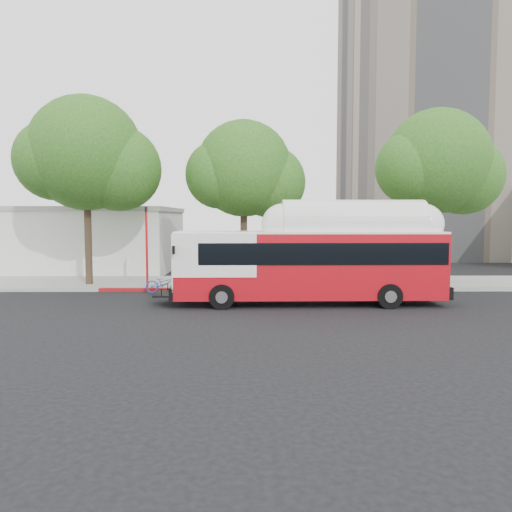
{
  "coord_description": "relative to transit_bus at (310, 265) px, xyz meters",
  "views": [
    {
      "loc": [
        -0.54,
        -20.18,
        3.6
      ],
      "look_at": [
        -0.38,
        3.0,
        1.79
      ],
      "focal_mm": 35.0,
      "sensor_mm": 36.0,
      "label": 1
    }
  ],
  "objects": [
    {
      "name": "ground",
      "position": [
        -1.85,
        -0.27,
        -1.62
      ],
      "size": [
        120.0,
        120.0,
        0.0
      ],
      "primitive_type": "plane",
      "color": "black",
      "rests_on": "ground"
    },
    {
      "name": "sidewalk",
      "position": [
        -1.85,
        6.23,
        -1.54
      ],
      "size": [
        60.0,
        5.0,
        0.15
      ],
      "primitive_type": "cube",
      "color": "gray",
      "rests_on": "ground"
    },
    {
      "name": "curb_strip",
      "position": [
        -1.85,
        3.63,
        -1.54
      ],
      "size": [
        60.0,
        0.3,
        0.15
      ],
      "primitive_type": "cube",
      "color": "gray",
      "rests_on": "ground"
    },
    {
      "name": "red_curb_segment",
      "position": [
        -4.85,
        3.63,
        -1.54
      ],
      "size": [
        10.0,
        0.32,
        0.16
      ],
      "primitive_type": "cube",
      "color": "maroon",
      "rests_on": "ground"
    },
    {
      "name": "street_tree_left",
      "position": [
        -10.38,
        5.28,
        4.99
      ],
      "size": [
        6.67,
        5.8,
        9.74
      ],
      "color": "#2D2116",
      "rests_on": "ground"
    },
    {
      "name": "street_tree_mid",
      "position": [
        -2.44,
        5.78,
        4.29
      ],
      "size": [
        5.75,
        5.0,
        8.62
      ],
      "color": "#2D2116",
      "rests_on": "ground"
    },
    {
      "name": "street_tree_right",
      "position": [
        7.59,
        5.58,
        4.64
      ],
      "size": [
        6.21,
        5.4,
        9.18
      ],
      "color": "#2D2116",
      "rests_on": "ground"
    },
    {
      "name": "apartment_tower",
      "position": [
        16.15,
        27.73,
        16.0
      ],
      "size": [
        18.0,
        18.0,
        37.0
      ],
      "color": "gray",
      "rests_on": "ground"
    },
    {
      "name": "low_commercial_bldg",
      "position": [
        -15.85,
        13.73,
        0.53
      ],
      "size": [
        16.2,
        10.2,
        4.25
      ],
      "color": "silver",
      "rests_on": "ground"
    },
    {
      "name": "transit_bus",
      "position": [
        0.0,
        0.0,
        0.0
      ],
      "size": [
        11.75,
        2.65,
        3.46
      ],
      "rotation": [
        0.0,
        0.0,
        0.01
      ],
      "color": "#A70B14",
      "rests_on": "ground"
    },
    {
      "name": "signal_pole",
      "position": [
        -7.59,
        4.0,
        0.49
      ],
      "size": [
        0.12,
        0.39,
        4.11
      ],
      "color": "red",
      "rests_on": "ground"
    }
  ]
}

